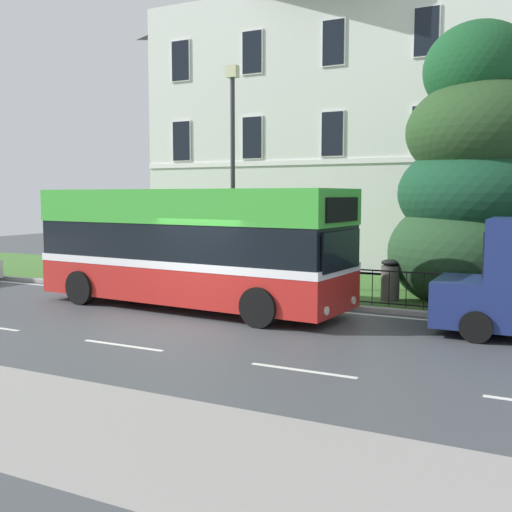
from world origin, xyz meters
TOP-DOWN VIEW (x-y plane):
  - ground_plane at (0.00, 1.30)m, footprint 60.00×56.00m
  - georgian_townhouse at (-0.19, 15.37)m, footprint 17.84×8.44m
  - iron_verge_railing at (-0.19, 4.40)m, footprint 12.78×0.04m
  - evergreen_tree at (5.77, 6.95)m, footprint 4.99×4.96m
  - single_decker_bus at (-1.09, 2.43)m, footprint 9.12×3.20m
  - street_lamp_post at (-1.22, 5.08)m, footprint 0.36×0.24m
  - litter_bin at (3.69, 5.36)m, footprint 0.53×0.53m

SIDE VIEW (x-z plane):
  - ground_plane at x=0.00m, z-range -0.10..0.08m
  - iron_verge_railing at x=-0.19m, z-range 0.14..1.11m
  - litter_bin at x=3.69m, z-range 0.12..1.29m
  - single_decker_bus at x=-1.09m, z-range 0.08..3.32m
  - evergreen_tree at x=5.77m, z-range -0.71..7.48m
  - street_lamp_post at x=-1.22m, z-range 0.61..7.50m
  - georgian_townhouse at x=-0.19m, z-range 0.15..13.21m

